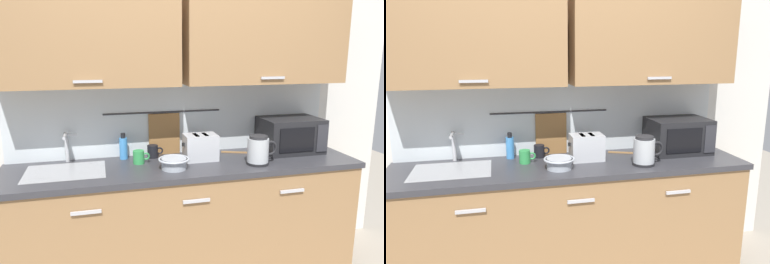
% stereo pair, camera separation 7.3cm
% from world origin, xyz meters
% --- Properties ---
extents(counter_unit, '(2.53, 0.64, 0.90)m').
position_xyz_m(counter_unit, '(-0.01, 0.30, 0.46)').
color(counter_unit, '#997047').
rests_on(counter_unit, ground).
extents(back_wall_assembly, '(3.70, 0.41, 2.50)m').
position_xyz_m(back_wall_assembly, '(-0.00, 0.53, 1.52)').
color(back_wall_assembly, silver).
rests_on(back_wall_assembly, ground).
extents(sink_faucet, '(0.09, 0.17, 0.22)m').
position_xyz_m(sink_faucet, '(-0.82, 0.53, 1.04)').
color(sink_faucet, '#B2B5BA').
rests_on(sink_faucet, counter_unit).
extents(microwave, '(0.46, 0.35, 0.27)m').
position_xyz_m(microwave, '(0.89, 0.41, 1.04)').
color(microwave, black).
rests_on(microwave, counter_unit).
extents(electric_kettle, '(0.23, 0.16, 0.21)m').
position_xyz_m(electric_kettle, '(0.50, 0.15, 1.00)').
color(electric_kettle, black).
rests_on(electric_kettle, counter_unit).
extents(dish_soap_bottle, '(0.06, 0.06, 0.20)m').
position_xyz_m(dish_soap_bottle, '(-0.42, 0.52, 0.99)').
color(dish_soap_bottle, '#3F8CD8').
rests_on(dish_soap_bottle, counter_unit).
extents(mug_near_sink, '(0.12, 0.08, 0.09)m').
position_xyz_m(mug_near_sink, '(-0.20, 0.50, 0.95)').
color(mug_near_sink, black).
rests_on(mug_near_sink, counter_unit).
extents(mixing_bowl, '(0.21, 0.21, 0.08)m').
position_xyz_m(mixing_bowl, '(-0.10, 0.19, 0.94)').
color(mixing_bowl, '#A5ADB7').
rests_on(mixing_bowl, counter_unit).
extents(toaster, '(0.26, 0.17, 0.19)m').
position_xyz_m(toaster, '(0.13, 0.36, 1.00)').
color(toaster, '#B7BABF').
rests_on(toaster, counter_unit).
extents(mug_by_kettle, '(0.12, 0.08, 0.09)m').
position_xyz_m(mug_by_kettle, '(-0.32, 0.38, 0.95)').
color(mug_by_kettle, green).
rests_on(mug_by_kettle, counter_unit).
extents(wooden_spoon, '(0.27, 0.13, 0.01)m').
position_xyz_m(wooden_spoon, '(0.50, 0.44, 0.91)').
color(wooden_spoon, '#9E7042').
rests_on(wooden_spoon, counter_unit).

